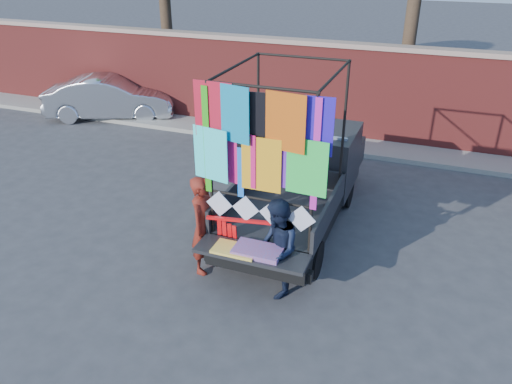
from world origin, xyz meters
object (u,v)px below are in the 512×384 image
(pickup_truck, at_px, (304,175))
(sedan, at_px, (111,98))
(woman, at_px, (204,225))
(man, at_px, (277,249))

(pickup_truck, bearing_deg, sedan, 152.61)
(woman, height_order, man, woman)
(woman, xyz_separation_m, man, (1.30, -0.17, -0.05))
(woman, relative_size, man, 1.06)
(pickup_truck, relative_size, sedan, 1.33)
(pickup_truck, height_order, sedan, pickup_truck)
(woman, bearing_deg, man, -93.59)
(sedan, bearing_deg, man, -152.85)
(pickup_truck, xyz_separation_m, woman, (-0.97, -2.48, 0.03))
(pickup_truck, xyz_separation_m, sedan, (-7.26, 3.76, -0.18))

